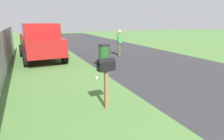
{
  "coord_description": "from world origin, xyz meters",
  "views": [
    {
      "loc": [
        0.66,
        2.14,
        2.26
      ],
      "look_at": [
        5.72,
        -0.06,
        0.87
      ],
      "focal_mm": 31.88,
      "sensor_mm": 36.0,
      "label": 1
    }
  ],
  "objects_px": {
    "pickup_truck": "(41,41)",
    "mailbox": "(106,69)",
    "pedestrian": "(120,41)",
    "trash_bin": "(104,56)"
  },
  "relations": [
    {
      "from": "pedestrian",
      "to": "mailbox",
      "type": "bearing_deg",
      "value": -70.93
    },
    {
      "from": "pickup_truck",
      "to": "mailbox",
      "type": "bearing_deg",
      "value": 3.86
    },
    {
      "from": "trash_bin",
      "to": "pedestrian",
      "type": "xyz_separation_m",
      "value": [
        2.61,
        -2.08,
        0.38
      ]
    },
    {
      "from": "mailbox",
      "to": "pickup_truck",
      "type": "bearing_deg",
      "value": 0.17
    },
    {
      "from": "pickup_truck",
      "to": "pedestrian",
      "type": "relative_size",
      "value": 3.0
    },
    {
      "from": "trash_bin",
      "to": "pedestrian",
      "type": "bearing_deg",
      "value": -38.49
    },
    {
      "from": "pickup_truck",
      "to": "pedestrian",
      "type": "xyz_separation_m",
      "value": [
        -0.52,
        -4.74,
        -0.15
      ]
    },
    {
      "from": "mailbox",
      "to": "pedestrian",
      "type": "bearing_deg",
      "value": -35.32
    },
    {
      "from": "mailbox",
      "to": "pedestrian",
      "type": "height_order",
      "value": "pedestrian"
    },
    {
      "from": "trash_bin",
      "to": "pedestrian",
      "type": "distance_m",
      "value": 3.36
    }
  ]
}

